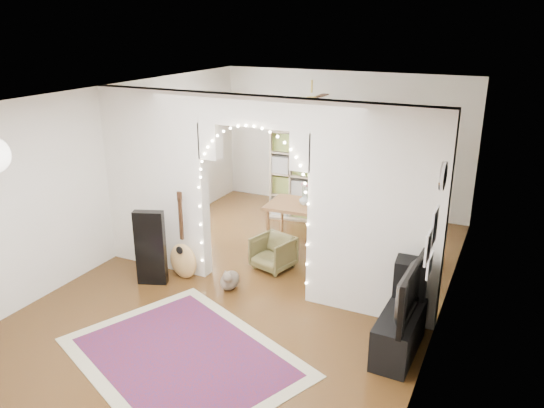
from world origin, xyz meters
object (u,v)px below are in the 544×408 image
at_px(acoustic_guitar, 183,247).
at_px(dining_chair_left, 273,253).
at_px(floor_speaker, 409,296).
at_px(dining_table, 305,209).
at_px(bookcase, 314,176).
at_px(media_console, 399,334).
at_px(dining_chair_right, 361,238).

distance_m(acoustic_guitar, dining_chair_left, 1.38).
relative_size(floor_speaker, dining_table, 0.76).
distance_m(floor_speaker, bookcase, 3.95).
xyz_separation_m(media_console, dining_chair_right, (-1.18, 2.48, 0.02)).
bearing_deg(dining_chair_right, acoustic_guitar, -157.03).
relative_size(acoustic_guitar, media_console, 1.13).
distance_m(dining_table, dining_chair_left, 1.03).
bearing_deg(dining_chair_right, floor_speaker, -79.99).
bearing_deg(dining_chair_right, bookcase, 117.95).
relative_size(media_console, dining_chair_right, 1.70).
height_order(floor_speaker, bookcase, bookcase).
xyz_separation_m(floor_speaker, dining_chair_right, (-1.17, 1.98, -0.21)).
height_order(floor_speaker, dining_chair_left, floor_speaker).
height_order(bookcase, dining_chair_left, bookcase).
bearing_deg(acoustic_guitar, dining_chair_right, 50.37).
height_order(acoustic_guitar, media_console, acoustic_guitar).
bearing_deg(acoustic_guitar, bookcase, 81.85).
bearing_deg(dining_table, dining_chair_right, 8.30).
relative_size(floor_speaker, dining_chair_left, 1.69).
bearing_deg(bookcase, floor_speaker, -61.75).
distance_m(media_console, dining_chair_left, 2.61).
xyz_separation_m(floor_speaker, dining_chair_left, (-2.21, 0.87, -0.22)).
height_order(media_console, dining_table, dining_table).
bearing_deg(acoustic_guitar, floor_speaker, 6.83).
height_order(acoustic_guitar, dining_table, acoustic_guitar).
bearing_deg(dining_table, floor_speaker, -43.86).
bearing_deg(floor_speaker, media_console, -93.95).
bearing_deg(dining_chair_left, floor_speaker, -6.29).
distance_m(acoustic_guitar, floor_speaker, 3.26).
height_order(acoustic_guitar, bookcase, bookcase).
bearing_deg(floor_speaker, dining_table, 134.30).
xyz_separation_m(floor_speaker, media_console, (0.01, -0.50, -0.22)).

